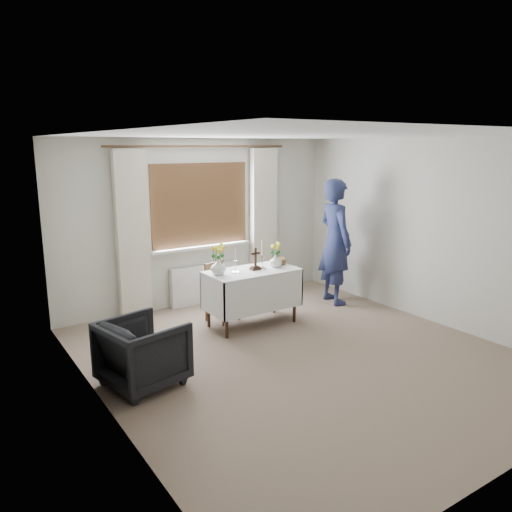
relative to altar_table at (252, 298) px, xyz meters
The scene contains 12 objects.
ground 1.26m from the altar_table, 94.47° to the right, with size 5.00×5.00×0.00m, color #846F5B.
altar_table is the anchor object (origin of this frame).
wooden_chair 0.44m from the altar_table, 124.49° to the left, with size 0.38×0.38×0.82m, color #57331E, non-canonical shape.
armchair 2.07m from the altar_table, 155.45° to the right, with size 0.74×0.76×0.69m, color black.
person 1.71m from the altar_table, ahead, with size 0.70×0.46×1.91m, color navy.
radiator 1.23m from the altar_table, 94.39° to the left, with size 1.10×0.10×0.60m, color silver.
wooden_cross 0.53m from the altar_table, ahead, with size 0.14×0.10×0.30m, color black, non-canonical shape.
candlestick_left 0.59m from the altar_table, behind, with size 0.09×0.09×0.32m, color white, non-canonical shape.
candlestick_right 0.60m from the altar_table, ahead, with size 0.11×0.11×0.39m, color white, non-canonical shape.
flower_vase_left 0.69m from the altar_table, behind, with size 0.20×0.20×0.21m, color silver.
flower_vase_right 0.60m from the altar_table, ahead, with size 0.17×0.17×0.18m, color silver.
wicker_basket 0.66m from the altar_table, 11.35° to the left, with size 0.22×0.22×0.08m, color brown.
Camera 1 is at (-3.43, -4.21, 2.39)m, focal length 35.00 mm.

